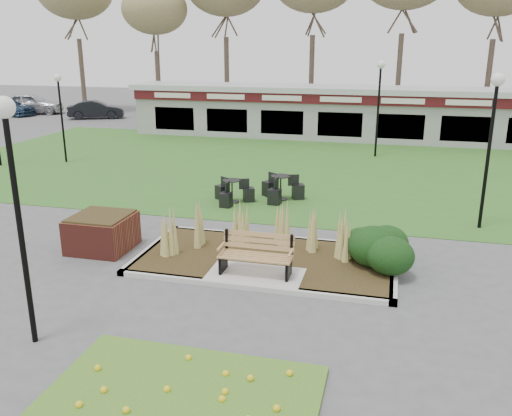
% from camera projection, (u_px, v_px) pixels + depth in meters
% --- Properties ---
extents(ground, '(100.00, 100.00, 0.00)m').
position_uv_depth(ground, '(254.00, 282.00, 12.43)').
color(ground, '#515154').
rests_on(ground, ground).
extents(lawn, '(34.00, 16.00, 0.02)m').
position_uv_depth(lawn, '(323.00, 168.00, 23.54)').
color(lawn, '#326921').
rests_on(lawn, ground).
extents(flower_bed, '(4.20, 3.00, 0.16)m').
position_uv_depth(flower_bed, '(177.00, 402.00, 8.15)').
color(flower_bed, '#34671D').
rests_on(flower_bed, ground).
extents(planting_bed, '(6.75, 3.40, 1.27)m').
position_uv_depth(planting_bed, '(318.00, 251.00, 13.27)').
color(planting_bed, '#2D2212').
rests_on(planting_bed, ground).
extents(park_bench, '(1.70, 0.66, 0.93)m').
position_uv_depth(park_bench, '(257.00, 254.00, 12.49)').
color(park_bench, '#B0804F').
rests_on(park_bench, ground).
extents(brick_planter, '(1.50, 1.50, 0.95)m').
position_uv_depth(brick_planter, '(102.00, 232.00, 14.26)').
color(brick_planter, maroon).
rests_on(brick_planter, ground).
extents(food_pavilion, '(24.60, 3.40, 2.90)m').
position_uv_depth(food_pavilion, '(343.00, 112.00, 30.49)').
color(food_pavilion, gray).
rests_on(food_pavilion, ground).
extents(lamp_post_near_left, '(0.37, 0.37, 4.44)m').
position_uv_depth(lamp_post_near_left, '(12.00, 169.00, 9.01)').
color(lamp_post_near_left, black).
rests_on(lamp_post_near_left, ground).
extents(lamp_post_mid_left, '(0.33, 0.33, 3.94)m').
position_uv_depth(lamp_post_mid_left, '(60.00, 99.00, 23.95)').
color(lamp_post_mid_left, black).
rests_on(lamp_post_mid_left, ground).
extents(lamp_post_mid_right, '(0.37, 0.37, 4.47)m').
position_uv_depth(lamp_post_mid_right, '(493.00, 117.00, 15.05)').
color(lamp_post_mid_right, black).
rests_on(lamp_post_mid_right, ground).
extents(lamp_post_far_right, '(0.37, 0.37, 4.47)m').
position_uv_depth(lamp_post_far_right, '(380.00, 88.00, 25.03)').
color(lamp_post_far_right, black).
rests_on(lamp_post_far_right, ground).
extents(bistro_set_a, '(1.59, 1.48, 0.85)m').
position_uv_depth(bistro_set_a, '(281.00, 192.00, 18.78)').
color(bistro_set_a, black).
rests_on(bistro_set_a, ground).
extents(bistro_set_b, '(1.48, 1.34, 0.79)m').
position_uv_depth(bistro_set_b, '(232.00, 195.00, 18.45)').
color(bistro_set_b, black).
rests_on(bistro_set_b, ground).
extents(car_silver, '(5.06, 3.33, 1.60)m').
position_uv_depth(car_silver, '(31.00, 103.00, 41.22)').
color(car_silver, '#B3B4B8').
rests_on(car_silver, ground).
extents(car_black, '(4.09, 2.84, 1.28)m').
position_uv_depth(car_black, '(96.00, 110.00, 38.80)').
color(car_black, black).
rests_on(car_black, ground).
extents(car_blue, '(4.64, 3.11, 1.25)m').
position_uv_depth(car_blue, '(11.00, 107.00, 40.64)').
color(car_blue, navy).
rests_on(car_blue, ground).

